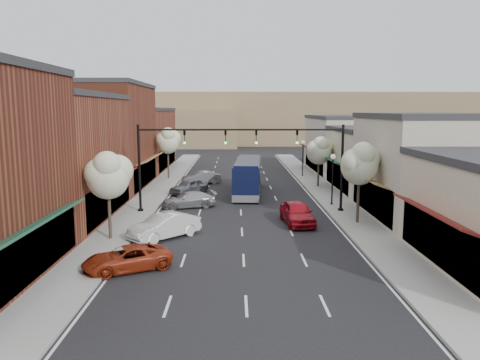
{
  "coord_description": "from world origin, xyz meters",
  "views": [
    {
      "loc": [
        -0.46,
        -28.58,
        8.15
      ],
      "look_at": [
        -0.04,
        10.84,
        2.2
      ],
      "focal_mm": 35.0,
      "sensor_mm": 36.0,
      "label": 1
    }
  ],
  "objects_px": {
    "signal_mast_left": "(169,155)",
    "tree_right_near": "(360,163)",
    "parked_car_e": "(201,178)",
    "lamp_post_near": "(333,171)",
    "tree_left_near": "(108,174)",
    "coach_bus": "(248,176)",
    "parked_car_a": "(127,258)",
    "parked_car_c": "(189,200)",
    "signal_mast_right": "(312,155)",
    "lamp_post_far": "(303,152)",
    "tree_right_far": "(319,150)",
    "red_hatchback": "(297,213)",
    "tree_left_far": "(168,140)",
    "parked_car_d": "(189,186)",
    "parked_car_b": "(165,226)"
  },
  "relations": [
    {
      "from": "parked_car_b",
      "to": "parked_car_d",
      "type": "height_order",
      "value": "parked_car_b"
    },
    {
      "from": "tree_left_near",
      "to": "parked_car_a",
      "type": "bearing_deg",
      "value": -67.53
    },
    {
      "from": "lamp_post_far",
      "to": "parked_car_a",
      "type": "height_order",
      "value": "lamp_post_far"
    },
    {
      "from": "signal_mast_left",
      "to": "coach_bus",
      "type": "height_order",
      "value": "signal_mast_left"
    },
    {
      "from": "lamp_post_near",
      "to": "lamp_post_far",
      "type": "height_order",
      "value": "same"
    },
    {
      "from": "signal_mast_right",
      "to": "signal_mast_left",
      "type": "bearing_deg",
      "value": 180.0
    },
    {
      "from": "parked_car_e",
      "to": "lamp_post_near",
      "type": "bearing_deg",
      "value": 26.44
    },
    {
      "from": "red_hatchback",
      "to": "tree_left_near",
      "type": "bearing_deg",
      "value": -166.44
    },
    {
      "from": "tree_right_far",
      "to": "parked_car_e",
      "type": "xyz_separation_m",
      "value": [
        -12.55,
        2.61,
        -3.29
      ]
    },
    {
      "from": "signal_mast_left",
      "to": "red_hatchback",
      "type": "distance_m",
      "value": 11.02
    },
    {
      "from": "red_hatchback",
      "to": "parked_car_c",
      "type": "distance_m",
      "value": 10.16
    },
    {
      "from": "signal_mast_right",
      "to": "signal_mast_left",
      "type": "distance_m",
      "value": 11.24
    },
    {
      "from": "red_hatchback",
      "to": "parked_car_c",
      "type": "height_order",
      "value": "red_hatchback"
    },
    {
      "from": "signal_mast_right",
      "to": "coach_bus",
      "type": "height_order",
      "value": "signal_mast_right"
    },
    {
      "from": "tree_left_far",
      "to": "parked_car_d",
      "type": "xyz_separation_m",
      "value": [
        3.3,
        -9.46,
        -3.87
      ]
    },
    {
      "from": "parked_car_d",
      "to": "signal_mast_right",
      "type": "bearing_deg",
      "value": -0.85
    },
    {
      "from": "parked_car_c",
      "to": "tree_right_far",
      "type": "bearing_deg",
      "value": 112.77
    },
    {
      "from": "signal_mast_right",
      "to": "lamp_post_near",
      "type": "bearing_deg",
      "value": 48.95
    },
    {
      "from": "tree_right_far",
      "to": "signal_mast_right",
      "type": "bearing_deg",
      "value": -102.85
    },
    {
      "from": "tree_left_near",
      "to": "tree_right_far",
      "type": "bearing_deg",
      "value": 50.31
    },
    {
      "from": "tree_left_far",
      "to": "lamp_post_far",
      "type": "bearing_deg",
      "value": 7.3
    },
    {
      "from": "tree_left_near",
      "to": "parked_car_e",
      "type": "bearing_deg",
      "value": 79.83
    },
    {
      "from": "tree_right_near",
      "to": "parked_car_a",
      "type": "bearing_deg",
      "value": -146.54
    },
    {
      "from": "signal_mast_left",
      "to": "lamp_post_far",
      "type": "bearing_deg",
      "value": 56.14
    },
    {
      "from": "lamp_post_near",
      "to": "tree_left_near",
      "type": "bearing_deg",
      "value": -146.67
    },
    {
      "from": "signal_mast_right",
      "to": "red_hatchback",
      "type": "xyz_separation_m",
      "value": [
        -1.62,
        -3.82,
        -3.8
      ]
    },
    {
      "from": "tree_left_near",
      "to": "parked_car_d",
      "type": "xyz_separation_m",
      "value": [
        3.3,
        16.54,
        -3.49
      ]
    },
    {
      "from": "lamp_post_near",
      "to": "parked_car_c",
      "type": "bearing_deg",
      "value": -177.44
    },
    {
      "from": "lamp_post_near",
      "to": "red_hatchback",
      "type": "height_order",
      "value": "lamp_post_near"
    },
    {
      "from": "lamp_post_near",
      "to": "parked_car_b",
      "type": "bearing_deg",
      "value": -141.96
    },
    {
      "from": "signal_mast_left",
      "to": "parked_car_a",
      "type": "relative_size",
      "value": 1.83
    },
    {
      "from": "tree_left_near",
      "to": "parked_car_a",
      "type": "height_order",
      "value": "tree_left_near"
    },
    {
      "from": "parked_car_a",
      "to": "parked_car_e",
      "type": "bearing_deg",
      "value": 149.9
    },
    {
      "from": "tree_right_far",
      "to": "tree_left_far",
      "type": "distance_m",
      "value": 17.66
    },
    {
      "from": "parked_car_b",
      "to": "parked_car_c",
      "type": "distance_m",
      "value": 9.47
    },
    {
      "from": "signal_mast_left",
      "to": "tree_right_near",
      "type": "bearing_deg",
      "value": -16.19
    },
    {
      "from": "signal_mast_left",
      "to": "tree_left_near",
      "type": "bearing_deg",
      "value": -108.1
    },
    {
      "from": "lamp_post_near",
      "to": "parked_car_e",
      "type": "xyz_separation_m",
      "value": [
        -12.0,
        12.05,
        -2.3
      ]
    },
    {
      "from": "signal_mast_right",
      "to": "coach_bus",
      "type": "relative_size",
      "value": 0.74
    },
    {
      "from": "parked_car_b",
      "to": "parked_car_e",
      "type": "distance_m",
      "value": 22.06
    },
    {
      "from": "signal_mast_left",
      "to": "lamp_post_near",
      "type": "bearing_deg",
      "value": 10.56
    },
    {
      "from": "lamp_post_far",
      "to": "parked_car_c",
      "type": "relative_size",
      "value": 0.97
    },
    {
      "from": "signal_mast_right",
      "to": "lamp_post_far",
      "type": "relative_size",
      "value": 1.85
    },
    {
      "from": "tree_right_near",
      "to": "coach_bus",
      "type": "xyz_separation_m",
      "value": [
        -7.55,
        12.56,
        -2.7
      ]
    },
    {
      "from": "lamp_post_near",
      "to": "parked_car_e",
      "type": "distance_m",
      "value": 17.16
    },
    {
      "from": "tree_left_far",
      "to": "signal_mast_right",
      "type": "bearing_deg",
      "value": -52.29
    },
    {
      "from": "tree_left_far",
      "to": "coach_bus",
      "type": "xyz_separation_m",
      "value": [
        9.05,
        -9.44,
        -2.85
      ]
    },
    {
      "from": "signal_mast_left",
      "to": "parked_car_c",
      "type": "height_order",
      "value": "signal_mast_left"
    },
    {
      "from": "tree_left_far",
      "to": "lamp_post_near",
      "type": "relative_size",
      "value": 1.38
    },
    {
      "from": "tree_left_far",
      "to": "coach_bus",
      "type": "height_order",
      "value": "tree_left_far"
    }
  ]
}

